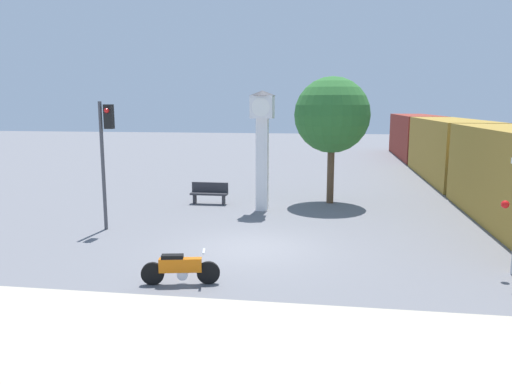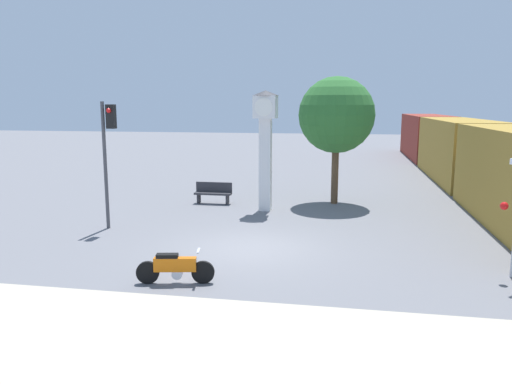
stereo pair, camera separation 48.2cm
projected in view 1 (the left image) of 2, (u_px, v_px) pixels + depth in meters
name	position (u px, v px, depth m)	size (l,w,h in m)	color
ground_plane	(251.00, 248.00, 14.88)	(120.00, 120.00, 0.00)	slate
sidewalk_strip	(178.00, 374.00, 7.85)	(36.00, 6.00, 0.10)	#B2A893
motorcycle	(180.00, 268.00, 11.86)	(1.86, 0.54, 0.83)	black
clock_tower	(262.00, 132.00, 19.73)	(1.05, 1.05, 4.78)	white
freight_train	(449.00, 149.00, 28.82)	(2.80, 35.98, 3.40)	olive
traffic_light	(106.00, 143.00, 16.65)	(0.50, 0.35, 4.34)	#47474C
street_tree	(332.00, 115.00, 21.14)	(3.22, 3.22, 5.41)	brown
bench	(209.00, 193.00, 21.50)	(1.60, 0.44, 0.92)	#2D2D33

